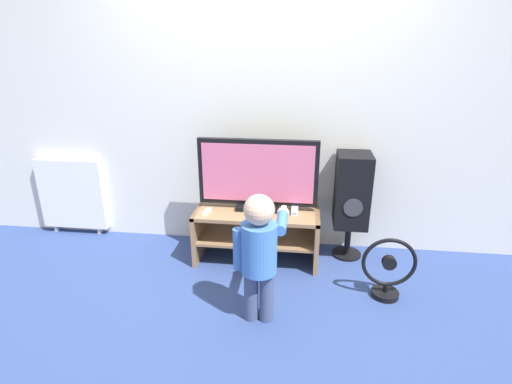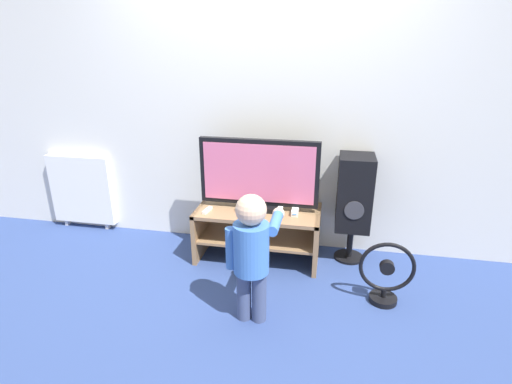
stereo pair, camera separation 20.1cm
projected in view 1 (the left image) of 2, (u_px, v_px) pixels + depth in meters
name	position (u px, v px, depth m)	size (l,w,h in m)	color
ground_plane	(254.00, 272.00, 3.24)	(16.00, 16.00, 0.00)	navy
wall_back	(262.00, 100.00, 3.32)	(10.00, 0.06, 2.60)	silver
tv_stand	(257.00, 226.00, 3.37)	(1.03, 0.50, 0.45)	#93704C
television	(258.00, 175.00, 3.23)	(0.97, 0.20, 0.59)	black
game_console	(295.00, 209.00, 3.26)	(0.05, 0.17, 0.04)	white
remote_primary	(206.00, 212.00, 3.24)	(0.05, 0.13, 0.03)	white
child	(260.00, 248.00, 2.52)	(0.34, 0.50, 0.90)	#3F4C72
speaker_tower	(352.00, 192.00, 3.29)	(0.28, 0.32, 0.91)	black
floor_fan	(388.00, 271.00, 2.86)	(0.39, 0.20, 0.47)	black
radiator	(72.00, 194.00, 3.78)	(0.64, 0.08, 0.74)	white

